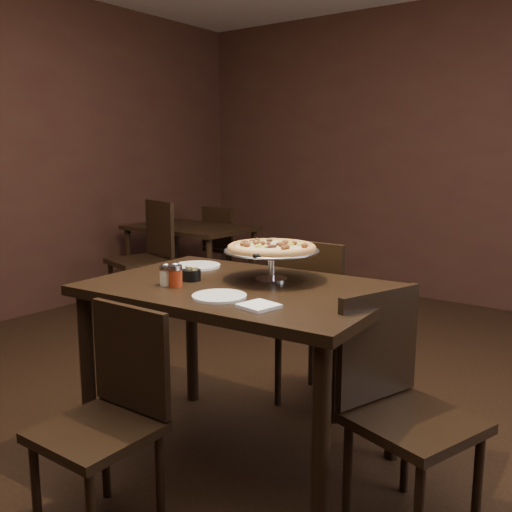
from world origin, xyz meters
The scene contains 16 objects.
room centered at (0.06, 0.03, 1.40)m, with size 6.04×7.04×2.84m.
dining_table centered at (-0.01, 0.05, 0.72)m, with size 1.37×0.96×0.83m.
background_table centered at (-2.20, 2.09, 0.63)m, with size 1.16×0.77×0.72m.
pizza_stand centered at (0.04, 0.22, 0.98)m, with size 0.44×0.44×0.18m.
parmesan_shaker centered at (-0.27, -0.15, 0.88)m, with size 0.06×0.06×0.10m.
pepper_flake_shaker centered at (-0.22, -0.14, 0.88)m, with size 0.06×0.06×0.11m.
packet_caddy centered at (-0.25, -0.01, 0.86)m, with size 0.09×0.09×0.07m.
napkin_stack centered at (0.28, -0.21, 0.84)m, with size 0.13×0.13×0.01m, color white.
plate_left centered at (-0.44, 0.25, 0.83)m, with size 0.24×0.24×0.01m, color white.
plate_near centered at (0.06, -0.18, 0.83)m, with size 0.22×0.22×0.01m, color white.
serving_spatula centered at (0.12, 0.07, 0.97)m, with size 0.15×0.15×0.02m.
chair_far centered at (-0.01, 0.72, 0.52)m, with size 0.45×0.45×0.96m.
chair_near centered at (-0.11, -0.62, 0.46)m, with size 0.39×0.39×0.84m.
chair_side centered at (0.75, 0.05, 0.49)m, with size 0.52×0.52×0.89m.
bg_chair_far centered at (-2.26, 2.68, 0.47)m, with size 0.41×0.41×0.86m.
bg_chair_near centered at (-2.19, 1.51, 0.54)m, with size 0.58×0.58×1.00m.
Camera 1 is at (1.51, -1.90, 1.40)m, focal length 40.00 mm.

